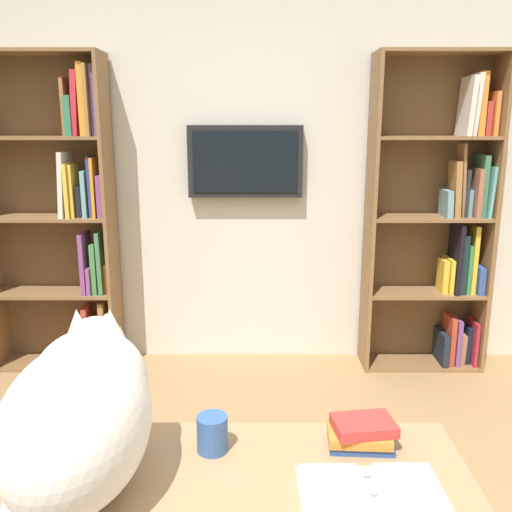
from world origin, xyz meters
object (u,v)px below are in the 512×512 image
Objects in this scene: bookshelf_right at (66,221)px; cat at (81,409)px; desk_book_stack at (361,433)px; wall_mounted_tv at (245,162)px; open_binder at (373,494)px; coffee_mug at (211,434)px; bookshelf_left at (442,223)px.

cat is at bearing 109.41° from bookshelf_right.
wall_mounted_tv is at bearing -81.09° from desk_book_stack.
open_binder is 3.48× the size of coffee_mug.
bookshelf_left is at bearing -112.79° from desk_book_stack.
cat is 3.46× the size of desk_book_stack.
bookshelf_left reaches higher than cat.
bookshelf_left reaches higher than open_binder.
bookshelf_right is at bearing 4.33° from wall_mounted_tv.
desk_book_stack is at bearing 124.82° from bookshelf_right.
bookshelf_left is at bearing -120.90° from coffee_mug.
open_binder is at bearing 122.18° from bookshelf_right.
cat is 0.71m from desk_book_stack.
coffee_mug is (-0.28, -0.13, -0.14)m from cat.
bookshelf_left is 1.00× the size of bookshelf_right.
bookshelf_right is 20.50× the size of coffee_mug.
wall_mounted_tv is 2.15× the size of open_binder.
bookshelf_right is 2.75m from open_binder.
desk_book_stack is at bearing -167.21° from cat.
bookshelf_right is 2.73× the size of wall_mounted_tv.
wall_mounted_tv is 7.50× the size of coffee_mug.
wall_mounted_tv is at bearing -91.15° from coffee_mug.
wall_mounted_tv is at bearing -175.67° from bookshelf_right.
coffee_mug is (-1.08, 2.14, -0.18)m from bookshelf_right.
coffee_mug is (0.38, -0.19, 0.04)m from open_binder.
open_binder is 0.21m from desk_book_stack.
cat is 0.69m from open_binder.
bookshelf_right reaches higher than open_binder.
bookshelf_left is 2.50m from coffee_mug.
cat is (-0.80, 2.27, -0.04)m from bookshelf_right.
cat reaches higher than open_binder.
open_binder is (-0.34, 2.41, -0.58)m from wall_mounted_tv.
bookshelf_left is 2.36m from bookshelf_right.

